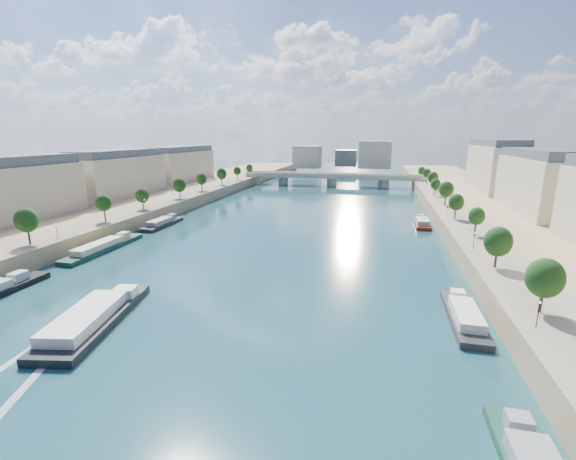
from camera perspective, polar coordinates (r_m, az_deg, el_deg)
The scene contains 16 objects.
ground at distance 119.76m, azimuth -1.47°, elevation -1.52°, with size 700.00×700.00×0.00m, color #0C2739.
quay_left at distance 153.76m, azimuth -28.40°, elevation 1.21°, with size 44.00×520.00×5.00m, color #9E8460.
quay_right at distance 122.89m, azimuth 33.05°, elevation -2.22°, with size 44.00×520.00×5.00m, color #9E8460.
pave_left at distance 143.79m, azimuth -24.04°, elevation 1.95°, with size 14.00×520.00×0.10m, color gray.
pave_right at distance 117.96m, azimuth 26.37°, elevation -0.70°, with size 14.00×520.00×0.10m, color gray.
trees_left at distance 143.25m, azimuth -23.13°, elevation 4.21°, with size 4.80×268.80×8.26m.
trees_right at distance 126.01m, azimuth 24.78°, elevation 2.85°, with size 4.80×268.80×8.26m.
lamps_left at distance 132.83m, azimuth -25.17°, elevation 2.14°, with size 0.36×200.36×4.28m.
lamps_right at distance 121.20m, azimuth 23.94°, elevation 1.24°, with size 0.36×200.36×4.28m.
buildings_left at distance 169.27m, azimuth -29.60°, elevation 6.89°, with size 16.00×226.00×23.20m.
skyline at distance 332.59m, azimuth 8.94°, elevation 10.78°, with size 79.00×42.00×22.00m.
bridge at distance 249.35m, azimuth 6.51°, elevation 7.66°, with size 112.00×12.00×8.15m.
tour_barge at distance 76.22m, azimuth -26.74°, elevation -11.53°, with size 13.17×28.78×3.78m.
wake at distance 66.59m, azimuth -36.14°, elevation -17.58°, with size 12.57×26.02×0.04m.
moored_barges_left at distance 108.01m, azimuth -31.79°, elevation -4.94°, with size 5.00×123.46×3.60m.
moored_barges_right at distance 64.79m, azimuth 26.81°, elevation -16.34°, with size 5.00×163.18×3.60m.
Camera 1 is at (29.65, -11.56, 31.87)m, focal length 24.00 mm.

